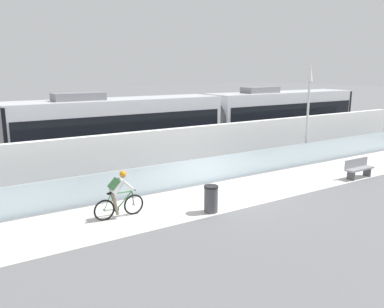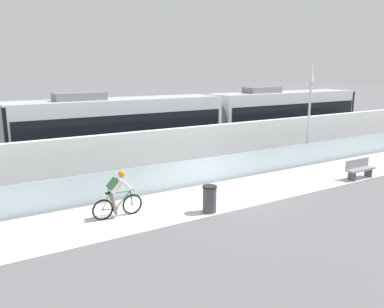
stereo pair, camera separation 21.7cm
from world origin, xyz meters
TOP-DOWN VIEW (x-y plane):
  - ground_plane at (0.00, 0.00)m, footprint 200.00×200.00m
  - bike_path_deck at (0.00, 0.00)m, footprint 32.00×3.20m
  - glass_parapet at (0.00, 1.85)m, footprint 32.00×0.05m
  - concrete_barrier_wall at (0.00, 3.65)m, footprint 32.00×0.36m
  - tram_rail_near at (0.00, 6.13)m, footprint 32.00×0.08m
  - tram_rail_far at (0.00, 7.57)m, footprint 32.00×0.08m
  - tram at (3.96, 6.85)m, footprint 22.56×2.54m
  - cyclist_on_bike at (-4.64, -0.00)m, footprint 1.77×0.58m
  - lamp_post_antenna at (6.85, 2.15)m, footprint 0.28×0.28m
  - trash_bin at (-1.74, -1.25)m, footprint 0.51×0.51m
  - bench at (6.51, -1.29)m, footprint 1.60×0.45m

SIDE VIEW (x-z plane):
  - ground_plane at x=0.00m, z-range 0.00..0.00m
  - tram_rail_near at x=0.00m, z-range 0.00..0.01m
  - tram_rail_far at x=0.00m, z-range 0.00..0.01m
  - bike_path_deck at x=0.00m, z-range 0.00..0.01m
  - bench at x=6.51m, z-range 0.03..0.92m
  - trash_bin at x=-1.74m, z-range 0.00..0.96m
  - glass_parapet at x=0.00m, z-range 0.00..1.12m
  - cyclist_on_bike at x=-4.64m, z-range -0.01..1.60m
  - concrete_barrier_wall at x=0.00m, z-range 0.00..2.23m
  - tram at x=3.96m, z-range -0.01..3.80m
  - lamp_post_antenna at x=6.85m, z-range 0.69..5.89m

